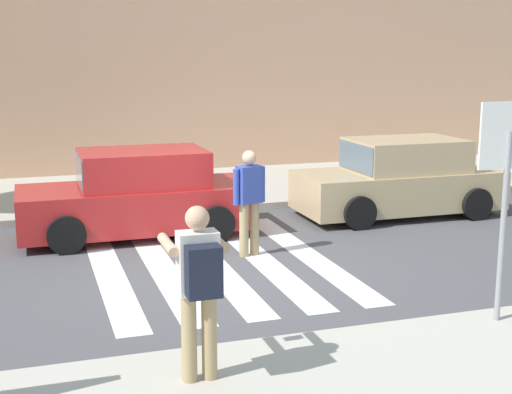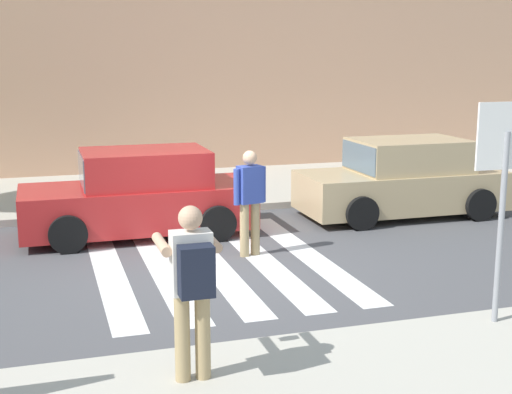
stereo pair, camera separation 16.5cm
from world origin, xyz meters
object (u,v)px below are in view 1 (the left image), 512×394
object	(u,v)px
parked_car_red	(138,196)
photographer_with_backpack	(199,279)
pedestrian_crossing	(249,197)
stop_sign	(507,163)
parked_car_tan	(400,180)

from	to	relation	value
parked_car_red	photographer_with_backpack	bearing A→B (deg)	-93.43
photographer_with_backpack	pedestrian_crossing	bearing A→B (deg)	66.92
stop_sign	pedestrian_crossing	distance (m)	4.48
photographer_with_backpack	parked_car_tan	distance (m)	8.50
parked_car_tan	stop_sign	bearing A→B (deg)	-108.49
pedestrian_crossing	photographer_with_backpack	bearing A→B (deg)	-113.08
stop_sign	parked_car_red	world-z (taller)	stop_sign
photographer_with_backpack	parked_car_red	bearing A→B (deg)	86.57
pedestrian_crossing	parked_car_tan	xyz separation A→B (m)	(3.78, 1.88, -0.25)
parked_car_red	parked_car_tan	xyz separation A→B (m)	(5.29, -0.00, 0.00)
pedestrian_crossing	parked_car_tan	size ratio (longest dim) A/B	0.42
stop_sign	parked_car_red	xyz separation A→B (m)	(-3.35, 5.83, -1.29)
stop_sign	photographer_with_backpack	distance (m)	3.85
pedestrian_crossing	stop_sign	bearing A→B (deg)	-65.10
stop_sign	pedestrian_crossing	bearing A→B (deg)	114.90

